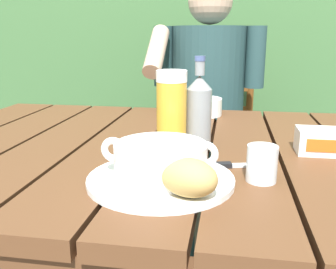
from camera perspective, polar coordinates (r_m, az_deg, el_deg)
dining_table at (r=1.01m, az=1.57°, el=-5.96°), size 1.48×0.98×0.73m
hedge_backdrop at (r=2.47m, az=6.27°, el=12.00°), size 3.61×0.82×2.17m
chair_near_diner at (r=1.94m, az=6.09°, el=-1.39°), size 0.44×0.45×0.94m
person_eating at (r=1.69m, az=5.84°, el=5.45°), size 0.48×0.47×1.25m
serving_plate at (r=0.74m, az=-1.42°, el=-6.78°), size 0.29×0.29×0.01m
soup_bowl at (r=0.73m, az=-1.44°, el=-3.76°), size 0.23×0.18×0.08m
bread_roll at (r=0.64m, az=3.15°, el=-6.49°), size 0.13×0.12×0.07m
beer_glass at (r=0.92m, az=0.54°, el=3.57°), size 0.07×0.07×0.20m
beer_bottle at (r=0.94m, az=4.70°, el=3.62°), size 0.06×0.06×0.23m
water_glass_small at (r=0.76m, az=14.01°, el=-4.29°), size 0.06×0.06×0.07m
butter_tub at (r=0.98m, az=21.91°, el=-0.94°), size 0.11×0.08×0.06m
table_knife at (r=0.83m, az=9.37°, el=-4.60°), size 0.15×0.06×0.01m
diner_bowl at (r=1.35m, az=5.05°, el=4.24°), size 0.15×0.15×0.06m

